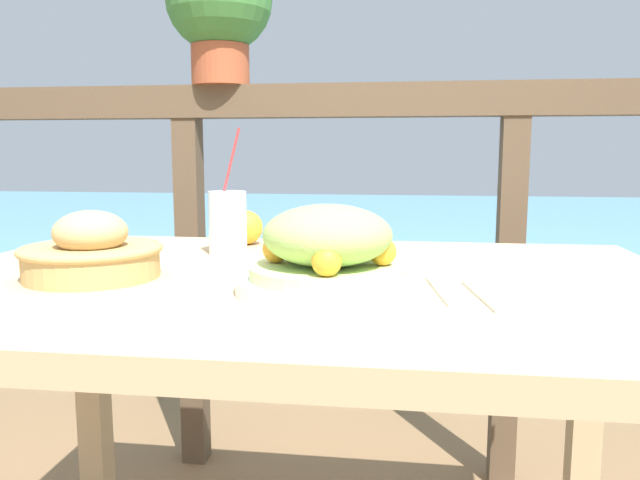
{
  "coord_description": "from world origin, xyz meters",
  "views": [
    {
      "loc": [
        0.17,
        -0.97,
        0.94
      ],
      "look_at": [
        0.04,
        -0.0,
        0.8
      ],
      "focal_mm": 35.0,
      "sensor_mm": 36.0,
      "label": 1
    }
  ],
  "objects_px": {
    "drink_glass": "(228,222)",
    "potted_plant": "(219,5)",
    "bread_basket": "(92,253)",
    "salad_plate": "(328,254)"
  },
  "relations": [
    {
      "from": "bread_basket",
      "to": "potted_plant",
      "type": "bearing_deg",
      "value": 92.21
    },
    {
      "from": "bread_basket",
      "to": "potted_plant",
      "type": "height_order",
      "value": "potted_plant"
    },
    {
      "from": "bread_basket",
      "to": "potted_plant",
      "type": "relative_size",
      "value": 0.58
    },
    {
      "from": "drink_glass",
      "to": "bread_basket",
      "type": "relative_size",
      "value": 1.11
    },
    {
      "from": "salad_plate",
      "to": "drink_glass",
      "type": "xyz_separation_m",
      "value": [
        -0.23,
        0.3,
        0.01
      ]
    },
    {
      "from": "salad_plate",
      "to": "potted_plant",
      "type": "height_order",
      "value": "potted_plant"
    },
    {
      "from": "salad_plate",
      "to": "bread_basket",
      "type": "distance_m",
      "value": 0.39
    },
    {
      "from": "bread_basket",
      "to": "drink_glass",
      "type": "bearing_deg",
      "value": 59.55
    },
    {
      "from": "drink_glass",
      "to": "potted_plant",
      "type": "bearing_deg",
      "value": 107.46
    },
    {
      "from": "salad_plate",
      "to": "bread_basket",
      "type": "height_order",
      "value": "salad_plate"
    }
  ]
}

